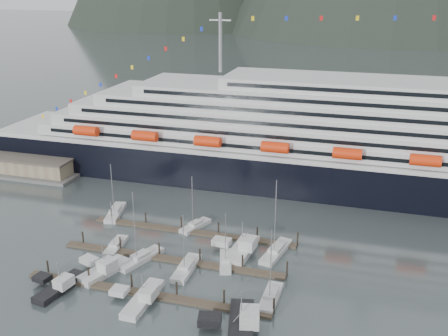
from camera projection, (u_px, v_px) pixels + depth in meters
The scene contains 19 objects.
ground at pixel (189, 271), 104.05m from camera, with size 1600.00×1600.00×0.00m, color #455051.
cruise_ship at pixel (362, 147), 141.48m from camera, with size 210.00×30.40×50.30m.
warehouse at pixel (15, 161), 160.42m from camera, with size 46.00×20.00×5.80m.
dock_near at pixel (145, 293), 96.29m from camera, with size 48.18×2.28×3.20m.
dock_mid at pixel (171, 259), 108.02m from camera, with size 48.18×2.28×3.20m.
dock_far at pixel (193, 232), 119.74m from camera, with size 48.18×2.28×3.20m.
sailboat_a at pixel (116, 246), 112.92m from camera, with size 3.55×9.15×11.67m.
sailboat_b at pixel (141, 259), 107.74m from camera, with size 6.67×11.49×16.20m.
sailboat_c at pixel (186, 269), 104.13m from camera, with size 3.02×10.74×13.06m.
sailboat_d at pixel (225, 261), 106.97m from camera, with size 4.93×9.93×11.86m.
sailboat_e at pixel (115, 213), 129.03m from camera, with size 5.33×11.47×14.13m.
sailboat_f at pixel (195, 226), 122.13m from camera, with size 5.53×9.19×13.51m.
sailboat_g at pixel (276, 252), 110.48m from camera, with size 5.20×12.19×17.66m.
sailboat_h at pixel (271, 298), 94.54m from camera, with size 2.99×9.69×15.03m.
trawler_a at pixel (59, 286), 97.58m from camera, with size 8.51×11.68×6.17m.
trawler_b at pixel (103, 269), 102.95m from camera, with size 9.47×11.62×7.18m.
trawler_c at pixel (142, 298), 93.93m from camera, with size 8.67×12.33×6.23m.
trawler_d at pixel (240, 325), 86.24m from camera, with size 10.78×14.22×8.18m.
trawler_e at pixel (241, 249), 110.66m from camera, with size 9.57×12.55×8.01m.
Camera 1 is at (32.62, -85.14, 54.64)m, focal length 42.00 mm.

